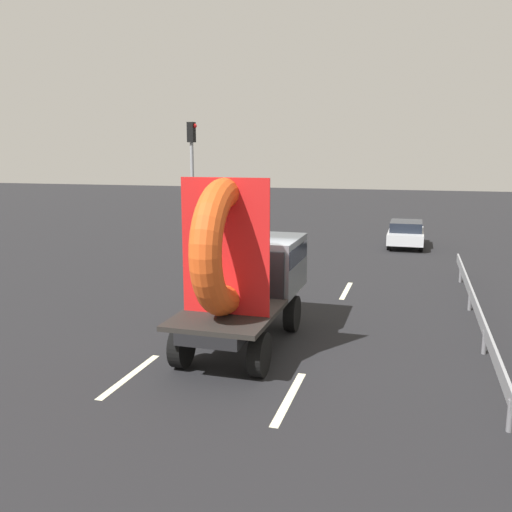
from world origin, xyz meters
name	(u,v)px	position (x,y,z in m)	size (l,w,h in m)	color
ground_plane	(249,344)	(0.00, 0.00, 0.00)	(120.00, 120.00, 0.00)	black
flatbed_truck	(246,267)	(-0.08, 0.11, 1.83)	(2.02, 5.12, 3.97)	black
distant_sedan	(406,233)	(3.25, 15.39, 0.67)	(1.64, 3.83, 1.25)	black
traffic_light	(192,168)	(-6.36, 11.74, 3.83)	(0.42, 0.36, 5.87)	gray
guardrail	(477,310)	(5.28, 2.68, 0.53)	(0.10, 14.50, 0.71)	gray
lane_dash_left_near	(130,376)	(-1.75, -2.49, 0.00)	(2.33, 0.16, 0.01)	beige
lane_dash_left_far	(249,284)	(-1.75, 5.70, 0.00)	(2.85, 0.16, 0.01)	beige
lane_dash_right_near	(289,398)	(1.58, -2.56, 0.00)	(2.33, 0.16, 0.01)	beige
lane_dash_right_far	(346,291)	(1.58, 5.79, 0.00)	(2.34, 0.16, 0.01)	beige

